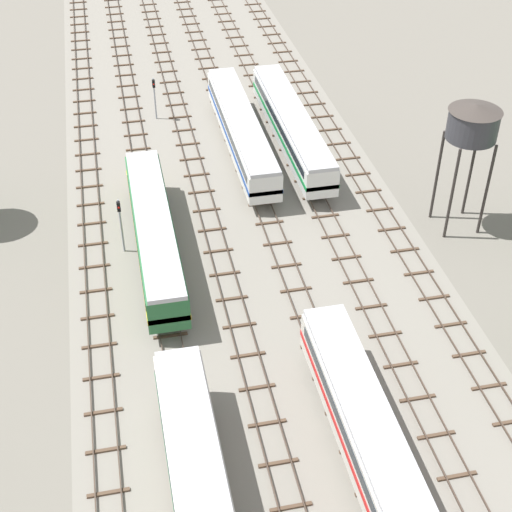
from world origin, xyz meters
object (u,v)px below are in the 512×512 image
(diesel_railcar_left_mid, at_px, (154,231))
(signal_post_near, at_px, (120,219))
(signal_post_nearest, at_px, (154,93))
(passenger_coach_centre_far, at_px, (241,129))
(passenger_coach_centre_right_midfar, at_px, (291,125))
(passenger_coach_centre_near, at_px, (378,458))
(water_tower, at_px, (473,124))

(diesel_railcar_left_mid, xyz_separation_m, signal_post_near, (-2.45, 1.37, 0.53))
(signal_post_nearest, distance_m, signal_post_near, 23.18)
(passenger_coach_centre_far, bearing_deg, passenger_coach_centre_right_midfar, -2.31)
(diesel_railcar_left_mid, distance_m, passenger_coach_centre_right_midfar, 20.94)
(passenger_coach_centre_right_midfar, bearing_deg, passenger_coach_centre_near, -97.20)
(passenger_coach_centre_near, bearing_deg, diesel_railcar_left_mid, 112.32)
(signal_post_nearest, bearing_deg, passenger_coach_centre_far, -50.49)
(passenger_coach_centre_right_midfar, distance_m, signal_post_nearest, 15.27)
(passenger_coach_centre_right_midfar, height_order, signal_post_nearest, signal_post_nearest)
(passenger_coach_centre_right_midfar, relative_size, signal_post_nearest, 4.88)
(passenger_coach_centre_near, height_order, passenger_coach_centre_right_midfar, same)
(diesel_railcar_left_mid, xyz_separation_m, passenger_coach_centre_far, (9.80, 15.11, 0.02))
(passenger_coach_centre_right_midfar, distance_m, water_tower, 19.77)
(passenger_coach_centre_far, bearing_deg, signal_post_near, -131.71)
(passenger_coach_centre_near, relative_size, passenger_coach_centre_right_midfar, 1.00)
(passenger_coach_centre_near, height_order, signal_post_nearest, signal_post_nearest)
(signal_post_near, bearing_deg, water_tower, -4.03)
(water_tower, height_order, signal_post_near, water_tower)
(passenger_coach_centre_right_midfar, relative_size, passenger_coach_centre_far, 1.00)
(water_tower, height_order, signal_post_nearest, water_tower)
(passenger_coach_centre_right_midfar, xyz_separation_m, water_tower, (10.26, -15.47, 6.78))
(passenger_coach_centre_near, xyz_separation_m, diesel_railcar_left_mid, (-9.80, 23.87, -0.02))
(diesel_railcar_left_mid, relative_size, passenger_coach_centre_right_midfar, 0.93)
(signal_post_near, bearing_deg, signal_post_nearest, 77.80)
(water_tower, bearing_deg, signal_post_near, 175.97)
(signal_post_near, bearing_deg, passenger_coach_centre_far, 48.29)
(passenger_coach_centre_right_midfar, height_order, passenger_coach_centre_far, same)
(passenger_coach_centre_near, distance_m, diesel_railcar_left_mid, 25.80)
(water_tower, xyz_separation_m, signal_post_nearest, (-22.51, 24.58, -6.49))
(passenger_coach_centre_far, xyz_separation_m, water_tower, (15.16, -15.67, 6.78))
(diesel_railcar_left_mid, bearing_deg, signal_post_nearest, 84.18)
(passenger_coach_centre_near, distance_m, passenger_coach_centre_far, 38.97)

